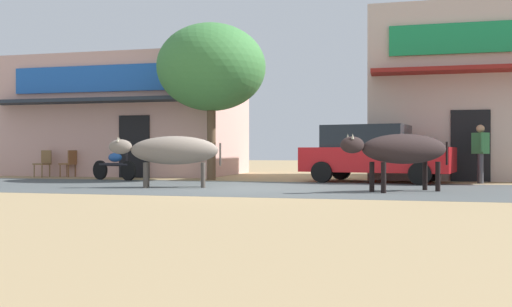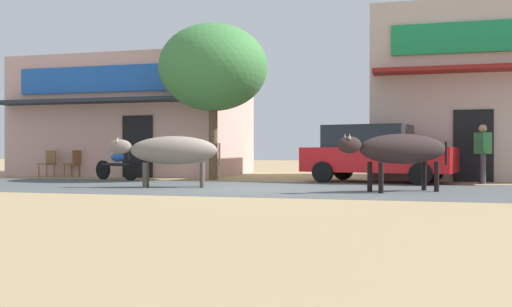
% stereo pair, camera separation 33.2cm
% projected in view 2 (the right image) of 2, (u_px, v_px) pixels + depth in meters
% --- Properties ---
extents(ground, '(80.00, 80.00, 0.00)m').
position_uv_depth(ground, '(247.00, 188.00, 13.93)').
color(ground, tan).
extents(asphalt_road, '(72.00, 5.57, 0.00)m').
position_uv_depth(asphalt_road, '(247.00, 188.00, 13.93)').
color(asphalt_road, '#4A4F50').
rests_on(asphalt_road, ground).
extents(storefront_left_cafe, '(7.94, 6.25, 4.33)m').
position_uv_depth(storefront_left_cafe, '(137.00, 118.00, 22.34)').
color(storefront_left_cafe, '#D3A298').
rests_on(storefront_left_cafe, ground).
extents(storefront_right_club, '(6.40, 6.25, 5.39)m').
position_uv_depth(storefront_right_club, '(472.00, 97.00, 19.13)').
color(storefront_right_club, beige).
rests_on(storefront_right_club, ground).
extents(roadside_tree, '(3.37, 3.37, 4.84)m').
position_uv_depth(roadside_tree, '(213.00, 68.00, 17.76)').
color(roadside_tree, brown).
rests_on(roadside_tree, ground).
extents(parked_hatchback_car, '(4.45, 2.63, 1.64)m').
position_uv_depth(parked_hatchback_car, '(375.00, 153.00, 16.41)').
color(parked_hatchback_car, red).
rests_on(parked_hatchback_car, ground).
extents(parked_motorcycle, '(1.77, 0.72, 1.05)m').
position_uv_depth(parked_motorcycle, '(117.00, 165.00, 17.71)').
color(parked_motorcycle, black).
rests_on(parked_motorcycle, ground).
extents(cow_near_brown, '(2.67, 1.29, 1.26)m').
position_uv_depth(cow_near_brown, '(171.00, 151.00, 14.11)').
color(cow_near_brown, gray).
rests_on(cow_near_brown, ground).
extents(cow_far_dark, '(2.48, 1.95, 1.28)m').
position_uv_depth(cow_far_dark, '(400.00, 150.00, 12.53)').
color(cow_far_dark, '#2D2120').
rests_on(cow_far_dark, ground).
extents(pedestrian_by_shop, '(0.46, 0.61, 1.62)m').
position_uv_depth(pedestrian_by_shop, '(483.00, 149.00, 15.69)').
color(pedestrian_by_shop, '#3F3F47').
rests_on(pedestrian_by_shop, ground).
extents(cafe_chair_near_tree, '(0.49, 0.49, 0.92)m').
position_uv_depth(cafe_chair_near_tree, '(74.00, 162.00, 19.86)').
color(cafe_chair_near_tree, brown).
rests_on(cafe_chair_near_tree, ground).
extents(cafe_chair_by_doorway, '(0.51, 0.51, 0.92)m').
position_uv_depth(cafe_chair_by_doorway, '(48.00, 162.00, 19.80)').
color(cafe_chair_by_doorway, brown).
rests_on(cafe_chair_by_doorway, ground).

